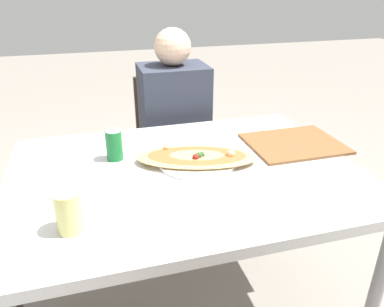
# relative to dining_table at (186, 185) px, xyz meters

# --- Properties ---
(dining_table) EXTENTS (1.33, 0.97, 0.77)m
(dining_table) POSITION_rel_dining_table_xyz_m (0.00, 0.00, 0.00)
(dining_table) COLOR silver
(dining_table) RESTS_ON ground_plane
(chair_far_seated) EXTENTS (0.40, 0.40, 0.91)m
(chair_far_seated) POSITION_rel_dining_table_xyz_m (0.12, 0.82, -0.19)
(chair_far_seated) COLOR #3F2D1E
(chair_far_seated) RESTS_ON ground_plane
(person_seated) EXTENTS (0.36, 0.30, 1.21)m
(person_seated) POSITION_rel_dining_table_xyz_m (0.12, 0.70, 0.01)
(person_seated) COLOR #2D2D38
(person_seated) RESTS_ON ground_plane
(pizza_main) EXTENTS (0.52, 0.34, 0.06)m
(pizza_main) POSITION_rel_dining_table_xyz_m (0.06, 0.05, 0.09)
(pizza_main) COLOR white
(pizza_main) RESTS_ON dining_table
(soda_can) EXTENTS (0.07, 0.07, 0.12)m
(soda_can) POSITION_rel_dining_table_xyz_m (-0.25, 0.17, 0.13)
(soda_can) COLOR #197233
(soda_can) RESTS_ON dining_table
(drink_glass) EXTENTS (0.08, 0.08, 0.13)m
(drink_glass) POSITION_rel_dining_table_xyz_m (-0.42, -0.27, 0.13)
(drink_glass) COLOR #E0DB7F
(drink_glass) RESTS_ON dining_table
(serving_tray) EXTENTS (0.40, 0.32, 0.01)m
(serving_tray) POSITION_rel_dining_table_xyz_m (0.52, 0.10, 0.07)
(serving_tray) COLOR brown
(serving_tray) RESTS_ON dining_table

